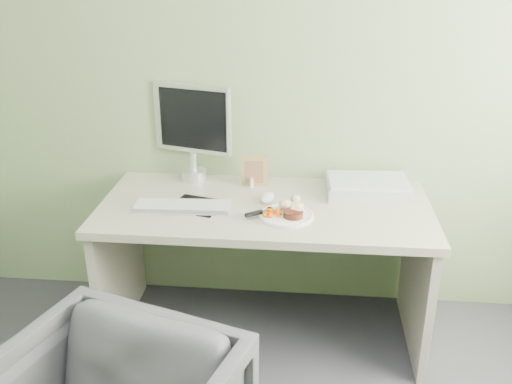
# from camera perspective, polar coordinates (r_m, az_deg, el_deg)

# --- Properties ---
(wall_back) EXTENTS (3.50, 0.00, 3.50)m
(wall_back) POSITION_cam_1_polar(r_m,az_deg,el_deg) (2.93, 1.59, 12.89)
(wall_back) COLOR gray
(wall_back) RESTS_ON floor
(desk) EXTENTS (1.60, 0.75, 0.73)m
(desk) POSITION_cam_1_polar(r_m,az_deg,el_deg) (2.84, 0.88, -4.66)
(desk) COLOR beige
(desk) RESTS_ON floor
(plate) EXTENTS (0.25, 0.25, 0.01)m
(plate) POSITION_cam_1_polar(r_m,az_deg,el_deg) (2.63, 3.04, -2.39)
(plate) COLOR white
(plate) RESTS_ON desk
(steak) EXTENTS (0.10, 0.10, 0.03)m
(steak) POSITION_cam_1_polar(r_m,az_deg,el_deg) (2.60, 3.74, -2.20)
(steak) COLOR black
(steak) RESTS_ON plate
(potato_pile) EXTENTS (0.14, 0.12, 0.06)m
(potato_pile) POSITION_cam_1_polar(r_m,az_deg,el_deg) (2.66, 3.72, -1.24)
(potato_pile) COLOR #AF8055
(potato_pile) RESTS_ON plate
(carrot_heap) EXTENTS (0.08, 0.08, 0.04)m
(carrot_heap) POSITION_cam_1_polar(r_m,az_deg,el_deg) (2.60, 1.62, -1.96)
(carrot_heap) COLOR #E05B04
(carrot_heap) RESTS_ON plate
(steak_knife) EXTENTS (0.20, 0.15, 0.02)m
(steak_knife) POSITION_cam_1_polar(r_m,az_deg,el_deg) (2.62, 0.51, -2.02)
(steak_knife) COLOR silver
(steak_knife) RESTS_ON plate
(mousepad) EXTENTS (0.28, 0.26, 0.00)m
(mousepad) POSITION_cam_1_polar(r_m,az_deg,el_deg) (2.76, -5.95, -1.35)
(mousepad) COLOR black
(mousepad) RESTS_ON desk
(keyboard) EXTENTS (0.45, 0.15, 0.02)m
(keyboard) POSITION_cam_1_polar(r_m,az_deg,el_deg) (2.73, -7.36, -1.40)
(keyboard) COLOR white
(keyboard) RESTS_ON desk
(computer_mouse) EXTENTS (0.09, 0.13, 0.04)m
(computer_mouse) POSITION_cam_1_polar(r_m,az_deg,el_deg) (2.78, 1.16, -0.58)
(computer_mouse) COLOR white
(computer_mouse) RESTS_ON desk
(photo_frame) EXTENTS (0.13, 0.02, 0.16)m
(photo_frame) POSITION_cam_1_polar(r_m,az_deg,el_deg) (2.95, -0.18, 2.08)
(photo_frame) COLOR #A1854B
(photo_frame) RESTS_ON desk
(eyedrop_bottle) EXTENTS (0.02, 0.02, 0.06)m
(eyedrop_bottle) POSITION_cam_1_polar(r_m,az_deg,el_deg) (2.94, -0.44, 0.94)
(eyedrop_bottle) COLOR white
(eyedrop_bottle) RESTS_ON desk
(scanner) EXTENTS (0.43, 0.30, 0.06)m
(scanner) POSITION_cam_1_polar(r_m,az_deg,el_deg) (2.93, 11.11, 0.45)
(scanner) COLOR silver
(scanner) RESTS_ON desk
(monitor) EXTENTS (0.42, 0.17, 0.51)m
(monitor) POSITION_cam_1_polar(r_m,az_deg,el_deg) (3.00, -6.36, 6.50)
(monitor) COLOR silver
(monitor) RESTS_ON desk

